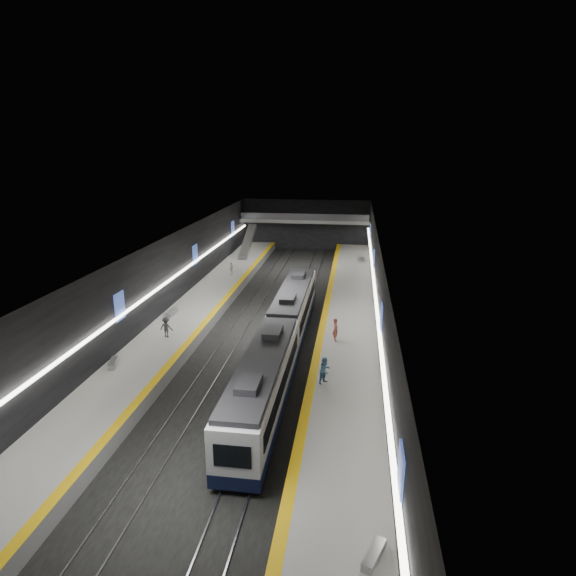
# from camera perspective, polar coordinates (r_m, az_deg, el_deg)

# --- Properties ---
(ground) EXTENTS (70.00, 70.00, 0.00)m
(ground) POSITION_cam_1_polar(r_m,az_deg,el_deg) (44.78, -2.62, -4.89)
(ground) COLOR black
(ground) RESTS_ON ground
(ceiling) EXTENTS (20.00, 70.00, 0.04)m
(ceiling) POSITION_cam_1_polar(r_m,az_deg,el_deg) (42.47, -2.76, 5.18)
(ceiling) COLOR beige
(ceiling) RESTS_ON wall_left
(wall_left) EXTENTS (0.04, 70.00, 8.00)m
(wall_left) POSITION_cam_1_polar(r_m,az_deg,el_deg) (46.32, -14.94, 0.52)
(wall_left) COLOR black
(wall_left) RESTS_ON ground
(wall_right) EXTENTS (0.04, 70.00, 8.00)m
(wall_right) POSITION_cam_1_polar(r_m,az_deg,el_deg) (42.79, 10.59, -0.53)
(wall_right) COLOR black
(wall_right) RESTS_ON ground
(wall_back) EXTENTS (20.00, 0.04, 8.00)m
(wall_back) POSITION_cam_1_polar(r_m,az_deg,el_deg) (77.28, 2.15, 7.49)
(wall_back) COLOR black
(wall_back) RESTS_ON ground
(platform_left) EXTENTS (5.00, 70.00, 1.00)m
(platform_left) POSITION_cam_1_polar(r_m,az_deg,el_deg) (46.50, -11.77, -3.74)
(platform_left) COLOR slate
(platform_left) RESTS_ON ground
(tile_surface_left) EXTENTS (5.00, 70.00, 0.02)m
(tile_surface_left) POSITION_cam_1_polar(r_m,az_deg,el_deg) (46.33, -11.80, -3.15)
(tile_surface_left) COLOR #A4A49F
(tile_surface_left) RESTS_ON platform_left
(tactile_strip_left) EXTENTS (0.60, 70.00, 0.02)m
(tactile_strip_left) POSITION_cam_1_polar(r_m,az_deg,el_deg) (45.65, -9.20, -3.30)
(tactile_strip_left) COLOR yellow
(tactile_strip_left) RESTS_ON platform_left
(platform_right) EXTENTS (5.00, 70.00, 1.00)m
(platform_right) POSITION_cam_1_polar(r_m,az_deg,el_deg) (43.90, 7.08, -4.76)
(platform_right) COLOR slate
(platform_right) RESTS_ON ground
(tile_surface_right) EXTENTS (5.00, 70.00, 0.02)m
(tile_surface_right) POSITION_cam_1_polar(r_m,az_deg,el_deg) (43.72, 7.10, -4.14)
(tile_surface_right) COLOR #A4A49F
(tile_surface_right) RESTS_ON platform_right
(tactile_strip_right) EXTENTS (0.60, 70.00, 0.02)m
(tactile_strip_right) POSITION_cam_1_polar(r_m,az_deg,el_deg) (43.79, 4.22, -4.01)
(tactile_strip_right) COLOR yellow
(tactile_strip_right) RESTS_ON platform_right
(rails) EXTENTS (6.52, 70.00, 0.12)m
(rails) POSITION_cam_1_polar(r_m,az_deg,el_deg) (44.76, -2.62, -4.82)
(rails) COLOR gray
(rails) RESTS_ON ground
(train) EXTENTS (2.69, 30.04, 3.60)m
(train) POSITION_cam_1_polar(r_m,az_deg,el_deg) (37.22, -0.83, -5.88)
(train) COLOR black
(train) RESTS_ON ground
(ad_posters) EXTENTS (19.94, 53.50, 2.20)m
(ad_posters) POSITION_cam_1_polar(r_m,az_deg,el_deg) (44.26, -2.46, 1.00)
(ad_posters) COLOR #3A54AF
(ad_posters) RESTS_ON wall_left
(cove_light_left) EXTENTS (0.25, 68.60, 0.12)m
(cove_light_left) POSITION_cam_1_polar(r_m,az_deg,el_deg) (46.29, -14.69, 0.27)
(cove_light_left) COLOR white
(cove_light_left) RESTS_ON wall_left
(cove_light_right) EXTENTS (0.25, 68.60, 0.12)m
(cove_light_right) POSITION_cam_1_polar(r_m,az_deg,el_deg) (42.84, 10.31, -0.78)
(cove_light_right) COLOR white
(cove_light_right) RESTS_ON wall_right
(mezzanine_bridge) EXTENTS (20.00, 3.00, 1.50)m
(mezzanine_bridge) POSITION_cam_1_polar(r_m,az_deg,el_deg) (75.08, 1.99, 8.02)
(mezzanine_bridge) COLOR gray
(mezzanine_bridge) RESTS_ON wall_left
(escalator) EXTENTS (1.20, 7.50, 3.92)m
(escalator) POSITION_cam_1_polar(r_m,az_deg,el_deg) (69.93, -4.79, 5.53)
(escalator) COLOR #99999E
(escalator) RESTS_ON platform_left
(bench_left_near) EXTENTS (0.91, 1.71, 0.40)m
(bench_left_near) POSITION_cam_1_polar(r_m,az_deg,el_deg) (37.61, -20.01, -8.37)
(bench_left_near) COLOR #99999E
(bench_left_near) RESTS_ON platform_left
(bench_left_far) EXTENTS (0.55, 1.77, 0.43)m
(bench_left_far) POSITION_cam_1_polar(r_m,az_deg,el_deg) (46.70, -13.60, -2.84)
(bench_left_far) COLOR #99999E
(bench_left_far) RESTS_ON platform_left
(bench_right_near) EXTENTS (1.05, 1.69, 0.40)m
(bench_right_near) POSITION_cam_1_polar(r_m,az_deg,el_deg) (21.67, 10.15, -28.72)
(bench_right_near) COLOR #99999E
(bench_right_near) RESTS_ON platform_right
(bench_right_far) EXTENTS (0.92, 1.75, 0.41)m
(bench_right_far) POSITION_cam_1_polar(r_m,az_deg,el_deg) (66.72, 8.63, 3.35)
(bench_right_far) COLOR #99999E
(bench_right_far) RESTS_ON platform_right
(passenger_right_a) EXTENTS (0.63, 0.80, 1.94)m
(passenger_right_a) POSITION_cam_1_polar(r_m,az_deg,el_deg) (39.49, 5.66, -4.94)
(passenger_right_a) COLOR #B45443
(passenger_right_a) RESTS_ON platform_right
(passenger_right_b) EXTENTS (1.10, 1.14, 1.85)m
(passenger_right_b) POSITION_cam_1_polar(r_m,az_deg,el_deg) (32.81, 4.41, -9.74)
(passenger_right_b) COLOR teal
(passenger_right_b) RESTS_ON platform_right
(passenger_left_a) EXTENTS (0.50, 0.98, 1.60)m
(passenger_left_a) POSITION_cam_1_polar(r_m,az_deg,el_deg) (59.13, -6.72, 2.27)
(passenger_left_a) COLOR silver
(passenger_left_a) RESTS_ON platform_left
(passenger_left_b) EXTENTS (1.20, 0.77, 1.75)m
(passenger_left_b) POSITION_cam_1_polar(r_m,az_deg,el_deg) (41.29, -14.22, -4.55)
(passenger_left_b) COLOR #3F3E46
(passenger_left_b) RESTS_ON platform_left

